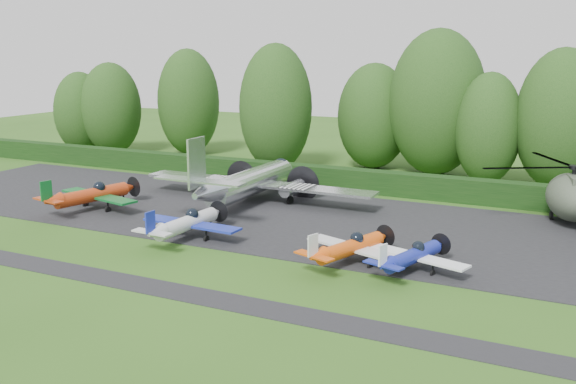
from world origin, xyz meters
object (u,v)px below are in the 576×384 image
at_px(light_plane_white, 187,223).
at_px(light_plane_red, 92,195).
at_px(transport_plane, 249,182).
at_px(light_plane_blue, 413,256).
at_px(light_plane_orange, 351,247).
at_px(helicopter, 572,193).

bearing_deg(light_plane_white, light_plane_red, 159.71).
bearing_deg(light_plane_red, light_plane_white, -29.76).
xyz_separation_m(transport_plane, light_plane_white, (1.20, -10.61, -0.68)).
bearing_deg(light_plane_blue, transport_plane, 130.70).
bearing_deg(light_plane_orange, transport_plane, 121.00).
relative_size(light_plane_blue, helicopter, 0.42).
bearing_deg(light_plane_red, transport_plane, 22.93).
height_order(light_plane_red, light_plane_blue, light_plane_red).
height_order(light_plane_white, helicopter, helicopter).
xyz_separation_m(light_plane_orange, helicopter, (11.16, 15.26, 1.24)).
height_order(transport_plane, light_plane_blue, transport_plane).
height_order(light_plane_white, light_plane_blue, light_plane_white).
height_order(light_plane_blue, helicopter, helicopter).
xyz_separation_m(light_plane_white, light_plane_blue, (15.11, 0.26, -0.17)).
relative_size(light_plane_red, light_plane_white, 1.09).
bearing_deg(helicopter, light_plane_white, -131.51).
relative_size(transport_plane, light_plane_white, 2.71).
xyz_separation_m(light_plane_orange, light_plane_blue, (3.63, 0.26, -0.08)).
relative_size(transport_plane, helicopter, 1.32).
bearing_deg(light_plane_red, helicopter, 6.52).
xyz_separation_m(transport_plane, light_plane_red, (-10.01, -7.18, -0.57)).
bearing_deg(light_plane_red, light_plane_blue, -19.62).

